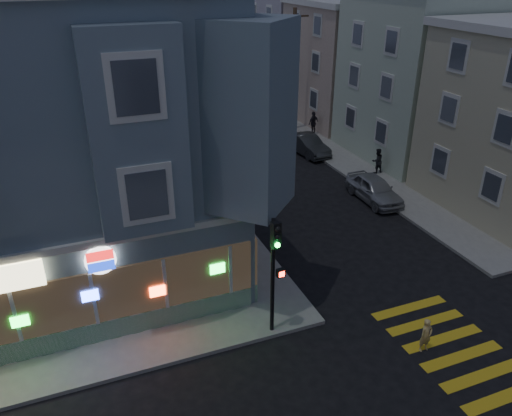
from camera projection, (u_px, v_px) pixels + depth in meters
ground at (272, 385)px, 15.77m from camera, size 120.00×120.00×0.00m
sidewalk_ne at (413, 119)px, 42.54m from camera, size 24.00×42.00×0.15m
corner_building at (33, 131)px, 20.38m from camera, size 14.60×14.60×11.40m
row_house_b at (447, 73)px, 33.19m from camera, size 12.00×8.60×10.50m
row_house_c at (370, 63)px, 41.03m from camera, size 12.00×8.60×9.00m
row_house_d at (319, 39)px, 48.20m from camera, size 12.00×8.60×10.50m
utility_pole at (293, 69)px, 37.64m from camera, size 2.20×0.30×9.00m
street_tree_near at (265, 67)px, 43.10m from camera, size 3.00×3.00×5.30m
street_tree_far at (234, 53)px, 49.77m from camera, size 3.00×3.00×5.30m
running_child at (426, 335)px, 16.93m from camera, size 0.46×0.31×1.26m
pedestrian_a at (377, 161)px, 31.04m from camera, size 0.82×0.67×1.57m
pedestrian_b at (313, 123)px, 38.13m from camera, size 1.11×0.76×1.74m
parked_car_a at (374, 189)px, 27.73m from camera, size 1.77×4.18×1.41m
parked_car_b at (307, 145)px, 34.58m from camera, size 1.86×4.24×1.35m
parked_car_c at (255, 126)px, 38.27m from camera, size 2.46×5.20×1.46m
parked_car_d at (230, 110)px, 42.54m from camera, size 2.56×5.34×1.47m
traffic_signal at (275, 259)px, 16.52m from camera, size 0.53×0.50×4.48m
fire_hydrant at (371, 182)px, 28.95m from camera, size 0.48×0.28×0.84m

